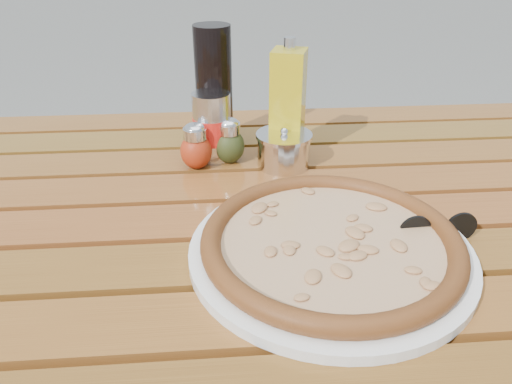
{
  "coord_description": "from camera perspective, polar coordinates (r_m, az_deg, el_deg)",
  "views": [
    {
      "loc": [
        -0.05,
        -0.61,
        1.13
      ],
      "look_at": [
        0.0,
        0.02,
        0.78
      ],
      "focal_mm": 35.0,
      "sensor_mm": 36.0,
      "label": 1
    }
  ],
  "objects": [
    {
      "name": "table",
      "position": [
        0.77,
        0.12,
        -7.67
      ],
      "size": [
        1.4,
        0.9,
        0.75
      ],
      "color": "#3A1F0D",
      "rests_on": "ground"
    },
    {
      "name": "plate",
      "position": [
        0.65,
        8.48,
        -6.74
      ],
      "size": [
        0.4,
        0.4,
        0.01
      ],
      "primitive_type": "cylinder",
      "rotation": [
        0.0,
        0.0,
        -0.11
      ],
      "color": "white",
      "rests_on": "table"
    },
    {
      "name": "pizza",
      "position": [
        0.64,
        8.58,
        -5.59
      ],
      "size": [
        0.35,
        0.35,
        0.03
      ],
      "rotation": [
        0.0,
        0.0,
        0.08
      ],
      "color": "beige",
      "rests_on": "plate"
    },
    {
      "name": "pepper_shaker",
      "position": [
        0.86,
        -6.89,
        5.15
      ],
      "size": [
        0.06,
        0.06,
        0.08
      ],
      "rotation": [
        0.0,
        0.0,
        -0.23
      ],
      "color": "#BB3415",
      "rests_on": "table"
    },
    {
      "name": "oregano_shaker",
      "position": [
        0.87,
        -3.1,
        5.8
      ],
      "size": [
        0.06,
        0.06,
        0.08
      ],
      "rotation": [
        0.0,
        0.0,
        -0.07
      ],
      "color": "#3A441B",
      "rests_on": "table"
    },
    {
      "name": "dark_bottle",
      "position": [
        0.92,
        -4.82,
        11.77
      ],
      "size": [
        0.07,
        0.07,
        0.22
      ],
      "primitive_type": "cylinder",
      "rotation": [
        0.0,
        0.0,
        0.06
      ],
      "color": "black",
      "rests_on": "table"
    },
    {
      "name": "soda_can",
      "position": [
        0.88,
        -5.03,
        7.4
      ],
      "size": [
        0.07,
        0.07,
        0.12
      ],
      "rotation": [
        0.0,
        0.0,
        0.03
      ],
      "color": "#BDBCC1",
      "rests_on": "table"
    },
    {
      "name": "olive_oil_cruet",
      "position": [
        0.87,
        3.64,
        9.95
      ],
      "size": [
        0.07,
        0.07,
        0.21
      ],
      "rotation": [
        0.0,
        0.0,
        -0.31
      ],
      "color": "#B9A313",
      "rests_on": "table"
    },
    {
      "name": "parmesan_tin",
      "position": [
        0.86,
        3.19,
        4.9
      ],
      "size": [
        0.11,
        0.11,
        0.07
      ],
      "rotation": [
        0.0,
        0.0,
        -0.13
      ],
      "color": "silver",
      "rests_on": "table"
    },
    {
      "name": "sunglasses",
      "position": [
        0.71,
        19.95,
        -4.02
      ],
      "size": [
        0.11,
        0.03,
        0.04
      ],
      "rotation": [
        0.0,
        0.0,
        0.05
      ],
      "color": "black",
      "rests_on": "table"
    }
  ]
}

